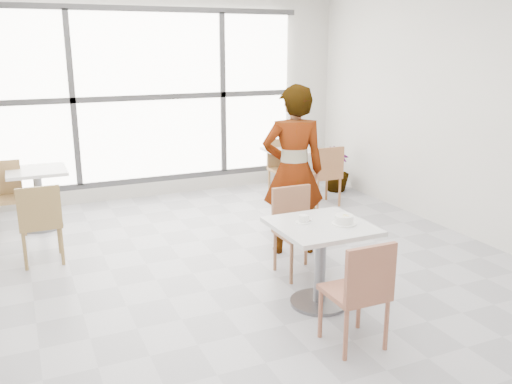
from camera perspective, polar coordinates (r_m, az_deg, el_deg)
name	(u,v)px	position (r m, az deg, el deg)	size (l,w,h in m)	color
floor	(243,284)	(5.34, -1.33, -9.63)	(7.00, 7.00, 0.00)	#9E9EA5
wall_back	(150,97)	(8.22, -11.03, 9.79)	(6.00, 6.00, 0.00)	silver
wall_right	(490,113)	(6.64, 23.41, 7.59)	(7.00, 7.00, 0.00)	silver
window	(151,97)	(8.15, -10.93, 9.76)	(4.60, 0.07, 2.52)	white
main_table	(321,249)	(4.79, 6.80, -5.95)	(0.80, 0.80, 0.75)	silver
chair_near	(361,288)	(4.15, 10.95, -9.88)	(0.42, 0.42, 0.87)	#9E5F48
chair_far	(296,224)	(5.46, 4.19, -3.41)	(0.42, 0.42, 0.87)	#946144
oatmeal_bowl	(344,219)	(4.72, 9.24, -2.86)	(0.21, 0.21, 0.09)	white
coffee_cup	(303,219)	(4.72, 4.98, -2.87)	(0.16, 0.13, 0.07)	white
person	(293,171)	(5.87, 3.94, 2.25)	(0.68, 0.44, 1.85)	black
bg_table_left	(38,190)	(7.30, -21.89, 0.20)	(0.70, 0.70, 0.75)	white
bg_table_right	(291,167)	(8.08, 3.70, 2.67)	(0.70, 0.70, 0.75)	silver
bg_chair_left_near	(40,219)	(6.04, -21.73, -2.65)	(0.42, 0.42, 0.87)	olive
bg_chair_left_far	(4,192)	(7.30, -24.92, -0.01)	(0.42, 0.42, 0.87)	#9E7747
bg_chair_right_near	(326,172)	(7.73, 7.35, 2.10)	(0.42, 0.42, 0.87)	#9C653E
bg_chair_right_far	(283,164)	(8.18, 2.84, 2.94)	(0.42, 0.42, 0.87)	#9A7042
plant_right	(337,169)	(8.62, 8.47, 2.39)	(0.39, 0.39, 0.69)	#447B35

